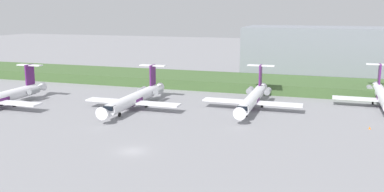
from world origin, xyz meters
The scene contains 8 objects.
ground_plane centered at (0.00, 30.00, 0.00)m, with size 500.00×500.00×0.00m, color gray.
grass_berm centered at (0.00, 62.50, 1.44)m, with size 320.00×20.00×2.89m, color #426033.
regional_jet_second centered at (-42.87, 18.67, 2.54)m, with size 22.81×31.00×9.00m.
regional_jet_third centered at (-12.62, 27.73, 2.54)m, with size 22.81×31.00×9.00m.
regional_jet_fourth centered at (13.55, 36.06, 2.54)m, with size 22.81×31.00×9.00m.
regional_jet_fifth centered at (42.61, 47.74, 2.54)m, with size 22.81×31.00×9.00m.
distant_hangar centered at (26.68, 84.02, 8.61)m, with size 47.65×22.74×17.22m, color gray.
safety_cone_front_marker centered at (38.10, 25.85, 0.28)m, with size 0.44×0.44×0.55m, color orange.
Camera 1 is at (29.32, -59.13, 22.71)m, focal length 39.21 mm.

